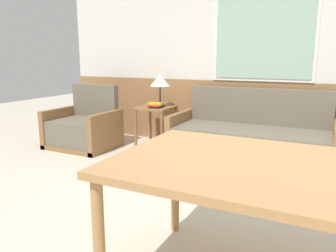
{
  "coord_description": "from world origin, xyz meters",
  "views": [
    {
      "loc": [
        0.35,
        -1.9,
        1.27
      ],
      "look_at": [
        -1.2,
        1.21,
        0.55
      ],
      "focal_mm": 35.0,
      "sensor_mm": 36.0,
      "label": 1
    }
  ],
  "objects_px": {
    "armchair": "(84,129)",
    "dining_table": "(326,185)",
    "couch": "(251,140)",
    "side_table": "(156,114)",
    "table_lamp": "(160,81)"
  },
  "relations": [
    {
      "from": "armchair",
      "to": "dining_table",
      "type": "xyz_separation_m",
      "value": [
        3.16,
        -1.98,
        0.43
      ]
    },
    {
      "from": "dining_table",
      "to": "couch",
      "type": "bearing_deg",
      "value": 109.53
    },
    {
      "from": "couch",
      "to": "side_table",
      "type": "relative_size",
      "value": 3.47
    },
    {
      "from": "armchair",
      "to": "side_table",
      "type": "bearing_deg",
      "value": 27.79
    },
    {
      "from": "couch",
      "to": "side_table",
      "type": "height_order",
      "value": "couch"
    },
    {
      "from": "couch",
      "to": "table_lamp",
      "type": "xyz_separation_m",
      "value": [
        -1.36,
        0.14,
        0.68
      ]
    },
    {
      "from": "side_table",
      "to": "dining_table",
      "type": "xyz_separation_m",
      "value": [
        2.26,
        -2.51,
        0.23
      ]
    },
    {
      "from": "armchair",
      "to": "dining_table",
      "type": "distance_m",
      "value": 3.76
    },
    {
      "from": "couch",
      "to": "dining_table",
      "type": "bearing_deg",
      "value": -70.47
    },
    {
      "from": "couch",
      "to": "side_table",
      "type": "distance_m",
      "value": 1.41
    },
    {
      "from": "side_table",
      "to": "table_lamp",
      "type": "xyz_separation_m",
      "value": [
        0.03,
        0.08,
        0.47
      ]
    },
    {
      "from": "couch",
      "to": "dining_table",
      "type": "relative_size",
      "value": 0.97
    },
    {
      "from": "couch",
      "to": "dining_table",
      "type": "xyz_separation_m",
      "value": [
        0.87,
        -2.45,
        0.44
      ]
    },
    {
      "from": "couch",
      "to": "armchair",
      "type": "relative_size",
      "value": 2.16
    },
    {
      "from": "table_lamp",
      "to": "dining_table",
      "type": "height_order",
      "value": "table_lamp"
    }
  ]
}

